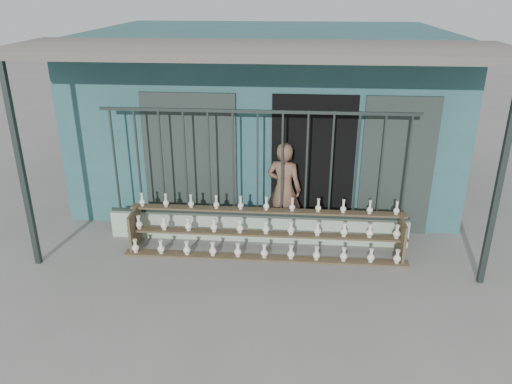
{
  "coord_description": "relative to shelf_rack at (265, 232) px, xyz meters",
  "views": [
    {
      "loc": [
        0.59,
        -6.24,
        4.01
      ],
      "look_at": [
        0.0,
        1.0,
        1.0
      ],
      "focal_mm": 35.0,
      "sensor_mm": 36.0,
      "label": 1
    }
  ],
  "objects": [
    {
      "name": "ground",
      "position": [
        -0.16,
        -0.89,
        -0.36
      ],
      "size": [
        60.0,
        60.0,
        0.0
      ],
      "primitive_type": "plane",
      "color": "slate"
    },
    {
      "name": "elderly_woman",
      "position": [
        0.27,
        0.7,
        0.47
      ],
      "size": [
        0.69,
        0.55,
        1.65
      ],
      "primitive_type": "imported",
      "rotation": [
        0.0,
        0.0,
        2.86
      ],
      "color": "brown",
      "rests_on": "ground"
    },
    {
      "name": "security_fence",
      "position": [
        -0.16,
        0.41,
        0.99
      ],
      "size": [
        5.0,
        0.04,
        1.8
      ],
      "color": "#283330",
      "rests_on": "parapet_wall"
    },
    {
      "name": "workshop_building",
      "position": [
        -0.16,
        3.34,
        1.26
      ],
      "size": [
        7.4,
        6.6,
        3.21
      ],
      "color": "#2A5759",
      "rests_on": "ground"
    },
    {
      "name": "parapet_wall",
      "position": [
        -0.16,
        0.41,
        -0.13
      ],
      "size": [
        5.0,
        0.2,
        0.45
      ],
      "primitive_type": "cube",
      "color": "#A6C2A6",
      "rests_on": "ground"
    },
    {
      "name": "shelf_rack",
      "position": [
        0.0,
        0.0,
        0.0
      ],
      "size": [
        4.5,
        0.68,
        0.85
      ],
      "color": "brown",
      "rests_on": "ground"
    }
  ]
}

